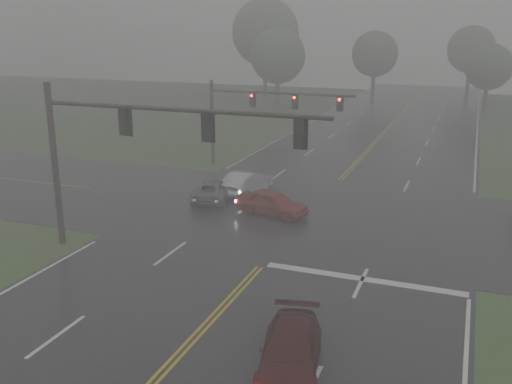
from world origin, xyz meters
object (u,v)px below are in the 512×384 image
at_px(sedan_silver, 246,194).
at_px(signal_gantry_near, 127,139).
at_px(car_grey, 214,200).
at_px(sedan_maroon, 290,370).
at_px(signal_gantry_far, 253,108).
at_px(sedan_red, 272,215).

xyz_separation_m(sedan_silver, signal_gantry_near, (-1.17, -11.23, 5.50)).
distance_m(car_grey, signal_gantry_near, 10.79).
xyz_separation_m(sedan_maroon, signal_gantry_far, (-10.50, 23.97, 4.54)).
distance_m(sedan_red, car_grey, 4.62).
bearing_deg(sedan_silver, car_grey, 64.43).
bearing_deg(signal_gantry_far, sedan_red, -63.26).
bearing_deg(sedan_maroon, car_grey, 110.52).
relative_size(sedan_red, sedan_silver, 0.95).
xyz_separation_m(signal_gantry_near, signal_gantry_far, (-0.81, 17.57, -0.96)).
distance_m(sedan_red, signal_gantry_near, 10.35).
bearing_deg(sedan_red, sedan_silver, 51.66).
bearing_deg(sedan_red, signal_gantry_near, 163.00).
bearing_deg(signal_gantry_near, signal_gantry_far, 92.63).
distance_m(sedan_silver, signal_gantry_far, 8.04).
height_order(sedan_maroon, signal_gantry_near, signal_gantry_near).
xyz_separation_m(sedan_maroon, sedan_red, (-5.54, 14.12, 0.00)).
bearing_deg(car_grey, signal_gantry_far, -96.56).
height_order(sedan_red, car_grey, sedan_red).
distance_m(sedan_maroon, car_grey, 18.54).
xyz_separation_m(car_grey, signal_gantry_near, (0.19, -9.28, 5.50)).
relative_size(sedan_red, car_grey, 0.95).
bearing_deg(signal_gantry_far, car_grey, -85.76).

